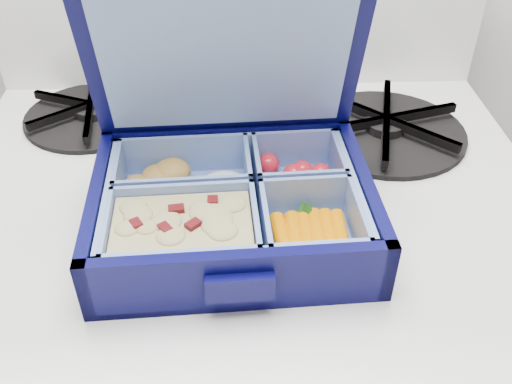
{
  "coord_description": "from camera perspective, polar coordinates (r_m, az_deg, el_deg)",
  "views": [
    {
      "loc": [
        -0.27,
        1.21,
        1.32
      ],
      "look_at": [
        -0.25,
        1.63,
        0.99
      ],
      "focal_mm": 40.0,
      "sensor_mm": 36.0,
      "label": 1
    }
  ],
  "objects": [
    {
      "name": "burner_grate_rear",
      "position": [
        0.75,
        -16.09,
        7.8
      ],
      "size": [
        0.22,
        0.22,
        0.02
      ],
      "primitive_type": "cylinder",
      "rotation": [
        0.0,
        0.0,
        -0.4
      ],
      "color": "black",
      "rests_on": "stove"
    },
    {
      "name": "burner_grate",
      "position": [
        0.7,
        12.83,
        6.66
      ],
      "size": [
        0.24,
        0.24,
        0.03
      ],
      "primitive_type": "cylinder",
      "rotation": [
        0.0,
        0.0,
        0.29
      ],
      "color": "black",
      "rests_on": "stove"
    },
    {
      "name": "bento_box",
      "position": [
        0.53,
        -2.33,
        -1.5
      ],
      "size": [
        0.26,
        0.21,
        0.06
      ],
      "primitive_type": null,
      "rotation": [
        0.0,
        0.0,
        0.04
      ],
      "color": "#040337",
      "rests_on": "stove"
    },
    {
      "name": "fork",
      "position": [
        0.66,
        6.54,
        4.03
      ],
      "size": [
        0.16,
        0.15,
        0.01
      ],
      "primitive_type": null,
      "rotation": [
        0.0,
        0.0,
        -0.83
      ],
      "color": "#A5A8BA",
      "rests_on": "stove"
    }
  ]
}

